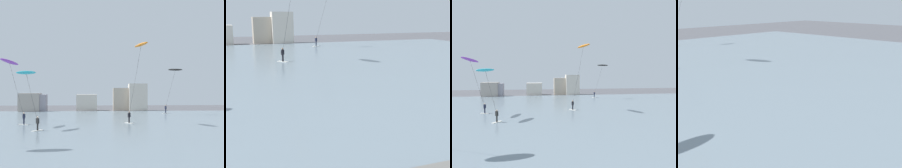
% 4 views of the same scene
% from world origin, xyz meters
% --- Properties ---
extents(water_bay, '(84.00, 52.00, 0.10)m').
position_xyz_m(water_bay, '(0.00, 30.37, 0.05)').
color(water_bay, slate).
rests_on(water_bay, ground).
extents(kitesurfer_black, '(3.30, 3.77, 8.63)m').
position_xyz_m(kitesurfer_black, '(13.62, 46.90, 7.52)').
color(kitesurfer_black, silver).
rests_on(kitesurfer_black, water_bay).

